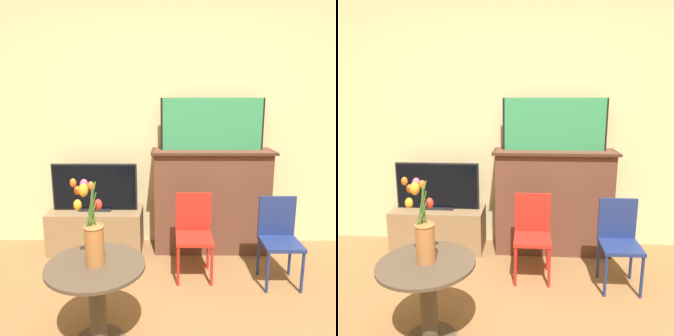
# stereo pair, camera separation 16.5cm
# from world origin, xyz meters

# --- Properties ---
(wall_back) EXTENTS (8.00, 0.06, 2.70)m
(wall_back) POSITION_xyz_m (0.00, 2.13, 1.35)
(wall_back) COLOR beige
(wall_back) RESTS_ON ground
(fireplace_mantel) EXTENTS (1.18, 0.40, 1.03)m
(fireplace_mantel) POSITION_xyz_m (0.39, 1.92, 0.53)
(fireplace_mantel) COLOR brown
(fireplace_mantel) RESTS_ON ground
(painting) EXTENTS (0.99, 0.03, 0.50)m
(painting) POSITION_xyz_m (0.38, 1.93, 1.28)
(painting) COLOR black
(painting) RESTS_ON fireplace_mantel
(tv_stand) EXTENTS (0.92, 0.40, 0.42)m
(tv_stand) POSITION_xyz_m (-0.77, 1.88, 0.21)
(tv_stand) COLOR olive
(tv_stand) RESTS_ON ground
(tv_monitor) EXTENTS (0.84, 0.12, 0.47)m
(tv_monitor) POSITION_xyz_m (-0.77, 1.89, 0.65)
(tv_monitor) COLOR black
(tv_monitor) RESTS_ON tv_stand
(chair_red) EXTENTS (0.31, 0.31, 0.72)m
(chair_red) POSITION_xyz_m (0.18, 1.41, 0.41)
(chair_red) COLOR red
(chair_red) RESTS_ON ground
(chair_blue) EXTENTS (0.31, 0.31, 0.72)m
(chair_blue) POSITION_xyz_m (0.88, 1.31, 0.41)
(chair_blue) COLOR navy
(chair_blue) RESTS_ON ground
(side_table) EXTENTS (0.60, 0.60, 0.55)m
(side_table) POSITION_xyz_m (-0.47, 0.55, 0.36)
(side_table) COLOR #4C3D2D
(side_table) RESTS_ON ground
(vase_tulips) EXTENTS (0.18, 0.17, 0.53)m
(vase_tulips) POSITION_xyz_m (-0.48, 0.56, 0.75)
(vase_tulips) COLOR #AD6B38
(vase_tulips) RESTS_ON side_table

